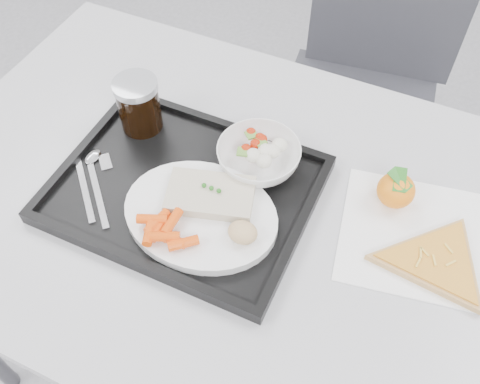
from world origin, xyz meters
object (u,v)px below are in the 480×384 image
table (237,221)px  pizza_slice (436,261)px  tray (185,190)px  salad_bowl (259,157)px  chair (368,72)px  dinner_plate (201,215)px  tangerine (396,190)px  cola_glass (139,104)px

table → pizza_slice: pizza_slice is taller
table → pizza_slice: bearing=2.7°
tray → salad_bowl: size_ratio=2.96×
chair → salad_bowl: (-0.07, -0.62, 0.25)m
chair → dinner_plate: chair is taller
chair → tangerine: 0.66m
tangerine → pizza_slice: 0.14m
chair → tray: 0.78m
salad_bowl → pizza_slice: (0.34, -0.06, -0.03)m
chair → salad_bowl: 0.67m
chair → pizza_slice: 0.77m
table → tangerine: tangerine is taller
chair → dinner_plate: 0.81m
cola_glass → table: bearing=-18.3°
tray → salad_bowl: 0.15m
dinner_plate → tangerine: bearing=32.2°
table → chair: size_ratio=1.29×
chair → cola_glass: size_ratio=8.61×
chair → pizza_slice: size_ratio=3.14×
chair → tangerine: size_ratio=11.73×
cola_glass → pizza_slice: cola_glass is taller
chair → salad_bowl: size_ratio=6.11×
dinner_plate → pizza_slice: dinner_plate is taller
table → dinner_plate: 0.12m
salad_bowl → cola_glass: size_ratio=1.41×
tray → dinner_plate: size_ratio=1.67×
tray → table: bearing=15.4°
tray → pizza_slice: 0.44m
cola_glass → tangerine: size_ratio=1.36×
dinner_plate → pizza_slice: bearing=12.6°
dinner_plate → cola_glass: bearing=144.1°
tangerine → table: bearing=-156.2°
tray → cola_glass: cola_glass is taller
cola_glass → tangerine: cola_glass is taller
salad_bowl → pizza_slice: size_ratio=0.51×
table → salad_bowl: (0.01, 0.08, 0.11)m
chair → tangerine: (0.17, -0.59, 0.25)m
dinner_plate → tangerine: (0.29, 0.18, 0.01)m
table → chair: bearing=83.6°
salad_bowl → cola_glass: bearing=-179.9°
cola_glass → dinner_plate: bearing=-35.9°
table → chair: chair is taller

